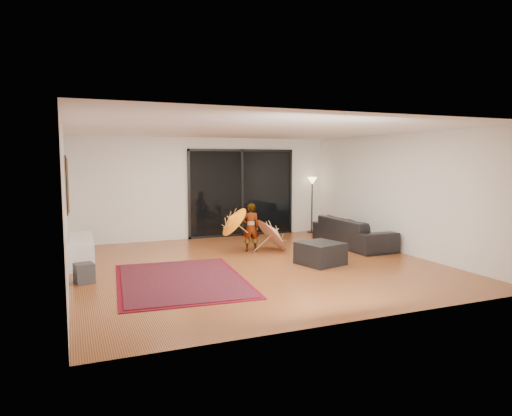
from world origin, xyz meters
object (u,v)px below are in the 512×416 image
media_console (81,250)px  sofa (353,232)px  child (251,227)px  ottoman (320,253)px

media_console → sofa: (6.20, -0.58, 0.09)m
sofa → child: 2.58m
ottoman → sofa: bearing=38.9°
child → media_console: bearing=6.1°
sofa → ottoman: sofa is taller
sofa → ottoman: (-1.73, -1.39, -0.12)m
ottoman → media_console: bearing=156.2°
ottoman → child: (-0.81, 1.77, 0.34)m
ottoman → child: child is taller
sofa → ottoman: size_ratio=3.05×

